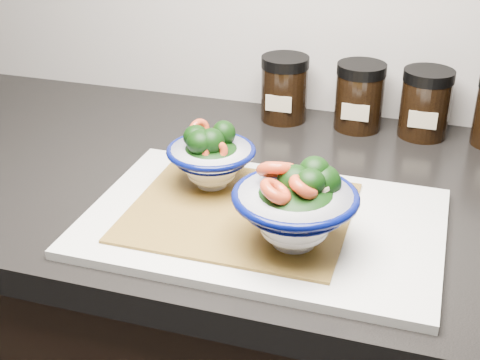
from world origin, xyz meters
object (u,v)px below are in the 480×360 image
(cutting_board, at_px, (263,222))
(spice_jar_a, at_px, (284,88))
(bowl_left, at_px, (211,158))
(spice_jar_b, at_px, (359,96))
(spice_jar_c, at_px, (425,103))
(bowl_right, at_px, (296,207))

(cutting_board, bearing_deg, spice_jar_a, 100.09)
(cutting_board, xyz_separation_m, bowl_left, (-0.09, 0.06, 0.05))
(bowl_left, distance_m, spice_jar_b, 0.34)
(spice_jar_b, relative_size, spice_jar_c, 1.00)
(spice_jar_b, bearing_deg, bowl_left, -117.89)
(cutting_board, distance_m, spice_jar_a, 0.37)
(spice_jar_b, bearing_deg, spice_jar_a, 180.00)
(cutting_board, bearing_deg, bowl_left, 146.80)
(cutting_board, distance_m, spice_jar_b, 0.37)
(cutting_board, relative_size, bowl_right, 3.02)
(cutting_board, distance_m, bowl_right, 0.09)
(bowl_left, xyz_separation_m, spice_jar_b, (0.16, 0.30, 0.00))
(bowl_left, bearing_deg, spice_jar_a, 84.59)
(cutting_board, relative_size, spice_jar_b, 3.98)
(cutting_board, distance_m, spice_jar_c, 0.40)
(bowl_left, xyz_separation_m, spice_jar_c, (0.27, 0.30, 0.00))
(bowl_right, height_order, spice_jar_a, bowl_right)
(bowl_left, bearing_deg, bowl_right, -36.67)
(spice_jar_a, relative_size, spice_jar_c, 1.00)
(bowl_right, height_order, spice_jar_c, bowl_right)
(cutting_board, height_order, spice_jar_c, spice_jar_c)
(spice_jar_c, bearing_deg, cutting_board, -115.83)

